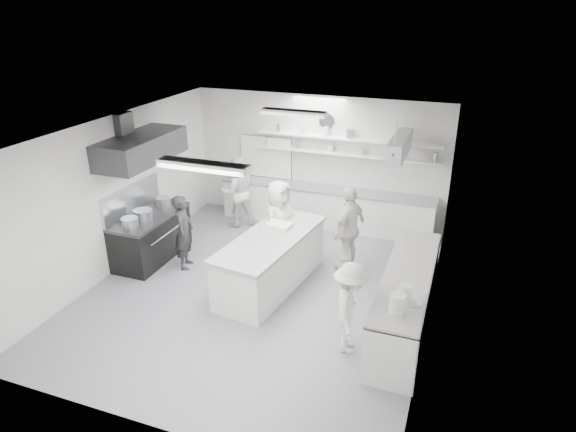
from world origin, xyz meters
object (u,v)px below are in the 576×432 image
(prep_island, at_px, (271,262))
(cook_back, at_px, (237,191))
(back_counter, at_px, (325,207))
(cook_stove, at_px, (184,232))
(right_counter, at_px, (406,300))
(stove, at_px, (151,238))

(prep_island, bearing_deg, cook_back, 135.15)
(back_counter, xyz_separation_m, cook_stove, (-2.05, -2.89, 0.30))
(back_counter, distance_m, prep_island, 2.98)
(cook_stove, relative_size, cook_back, 0.90)
(right_counter, relative_size, cook_stove, 2.17)
(stove, xyz_separation_m, cook_back, (0.95, 2.13, 0.39))
(stove, relative_size, right_counter, 0.55)
(back_counter, height_order, cook_back, cook_back)
(back_counter, relative_size, cook_back, 2.96)
(cook_stove, xyz_separation_m, cook_back, (0.10, 2.22, 0.08))
(right_counter, xyz_separation_m, cook_back, (-4.30, 2.73, 0.37))
(back_counter, relative_size, prep_island, 1.94)
(cook_back, bearing_deg, back_counter, 158.93)
(cook_back, bearing_deg, prep_island, 87.35)
(prep_island, bearing_deg, right_counter, -1.77)
(stove, bearing_deg, cook_back, 65.92)
(back_counter, height_order, cook_stove, cook_stove)
(prep_island, distance_m, cook_back, 2.93)
(back_counter, height_order, prep_island, prep_island)
(prep_island, relative_size, cook_back, 1.53)
(cook_back, bearing_deg, cook_stove, 47.26)
(right_counter, bearing_deg, prep_island, 170.57)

